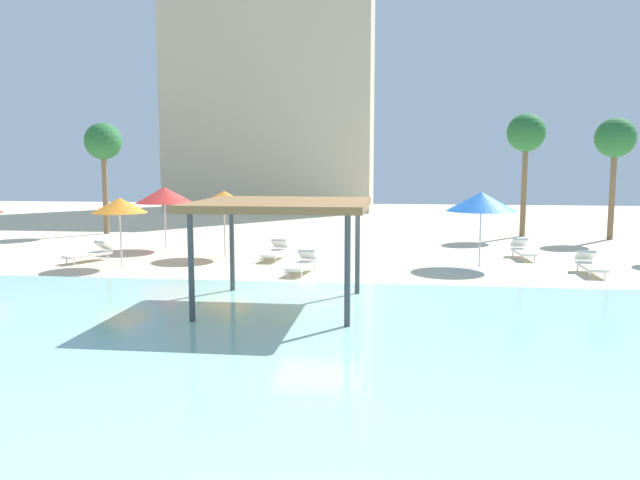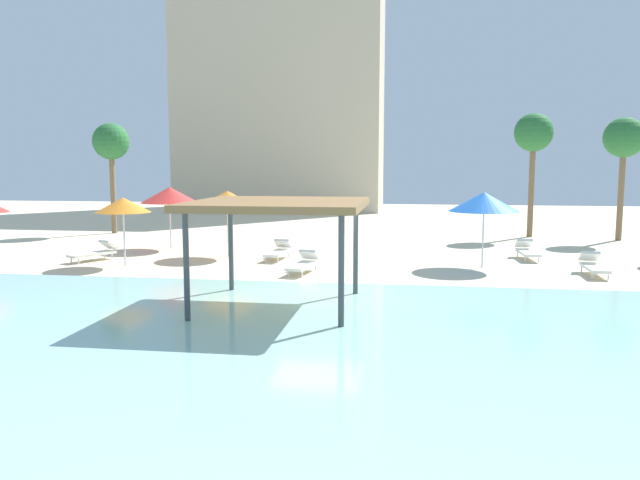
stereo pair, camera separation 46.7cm
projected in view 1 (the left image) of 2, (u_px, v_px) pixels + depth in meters
The scene contains 16 objects.
ground_plane at pixel (319, 294), 17.70m from camera, with size 80.00×80.00×0.00m, color beige.
lagoon_water at pixel (287, 347), 12.53m from camera, with size 44.00×13.50×0.04m, color #99D1C6.
shade_pavilion at pixel (282, 207), 15.72m from camera, with size 4.31×4.31×2.75m.
beach_umbrella_red_0 at pixel (164, 195), 26.73m from camera, with size 2.49×2.49×2.68m.
beach_umbrella_blue_3 at pixel (481, 202), 22.11m from camera, with size 2.49×2.49×2.69m.
beach_umbrella_orange_4 at pixel (224, 199), 24.43m from camera, with size 2.34×2.34×2.62m.
beach_umbrella_orange_5 at pixel (120, 205), 22.21m from camera, with size 1.97×1.97×2.48m.
lounge_chair_0 at pixel (303, 263), 21.06m from camera, with size 0.89×1.97×0.74m.
lounge_chair_1 at pixel (276, 251), 24.05m from camera, with size 0.77×1.94×0.74m.
lounge_chair_2 at pixel (590, 264), 20.90m from camera, with size 0.64×1.91×0.74m.
lounge_chair_3 at pixel (91, 253), 23.57m from camera, with size 1.42×1.96×0.74m.
lounge_chair_5 at pixel (523, 250), 24.36m from camera, with size 0.69×1.92×0.74m.
palm_tree_0 at pixel (615, 140), 29.84m from camera, with size 1.90×1.90×5.87m.
palm_tree_1 at pixel (103, 144), 32.37m from camera, with size 1.90×1.90×5.79m.
palm_tree_2 at pixel (526, 136), 31.14m from camera, with size 1.90×1.90×6.17m.
hotel_block_0 at pixel (272, 90), 49.96m from camera, with size 16.05×8.00×19.08m, color beige.
Camera 1 is at (2.14, -17.25, 3.68)m, focal length 34.95 mm.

